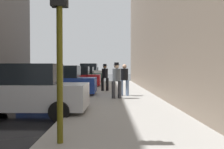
{
  "coord_description": "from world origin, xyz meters",
  "views": [
    {
      "loc": [
        5.49,
        -9.82,
        1.64
      ],
      "look_at": [
        5.64,
        6.32,
        1.24
      ],
      "focal_mm": 40.0,
      "sensor_mm": 36.0,
      "label": 1
    }
  ],
  "objects": [
    {
      "name": "pedestrian_in_jeans",
      "position": [
        6.29,
        3.68,
        1.1
      ],
      "size": [
        0.52,
        0.46,
        1.71
      ],
      "color": "#728CB2",
      "rests_on": "sidewalk"
    },
    {
      "name": "parked_dark_green_sedan",
      "position": [
        2.65,
        16.34,
        0.85
      ],
      "size": [
        4.25,
        2.15,
        1.79
      ],
      "color": "#193828",
      "rests_on": "ground_plane"
    },
    {
      "name": "parked_white_van",
      "position": [
        2.65,
        22.35,
        1.03
      ],
      "size": [
        4.66,
        2.18,
        2.25
      ],
      "color": "silver",
      "rests_on": "ground_plane"
    },
    {
      "name": "pedestrian_with_beanie",
      "position": [
        5.83,
        2.49,
        1.14
      ],
      "size": [
        0.53,
        0.49,
        1.78
      ],
      "color": "#333338",
      "rests_on": "sidewalk"
    },
    {
      "name": "parked_silver_sedan",
      "position": [
        2.65,
        -1.28,
        0.85
      ],
      "size": [
        4.24,
        2.13,
        1.79
      ],
      "color": "#B7BABF",
      "rests_on": "ground_plane"
    },
    {
      "name": "pedestrian_with_fedora",
      "position": [
        5.17,
        6.65,
        1.14
      ],
      "size": [
        0.52,
        0.45,
        1.78
      ],
      "color": "black",
      "rests_on": "sidewalk"
    },
    {
      "name": "parked_gray_coupe",
      "position": [
        2.65,
        28.14,
        0.85
      ],
      "size": [
        4.23,
        2.11,
        1.79
      ],
      "color": "slate",
      "rests_on": "ground_plane"
    },
    {
      "name": "traffic_light",
      "position": [
        4.5,
        -4.87,
        2.76
      ],
      "size": [
        0.32,
        0.32,
        3.6
      ],
      "color": "#514C0F",
      "rests_on": "sidewalk"
    },
    {
      "name": "fire_hydrant",
      "position": [
        4.45,
        7.28,
        0.5
      ],
      "size": [
        0.42,
        0.22,
        0.7
      ],
      "color": "red",
      "rests_on": "sidewalk"
    },
    {
      "name": "parked_red_hatchback",
      "position": [
        2.65,
        10.9,
        0.85
      ],
      "size": [
        4.2,
        2.06,
        1.79
      ],
      "color": "#B2191E",
      "rests_on": "ground_plane"
    },
    {
      "name": "sidewalk",
      "position": [
        6.0,
        0.0,
        0.07
      ],
      "size": [
        4.0,
        40.0,
        0.15
      ],
      "primitive_type": "cube",
      "color": "gray",
      "rests_on": "ground_plane"
    },
    {
      "name": "parked_blue_sedan",
      "position": [
        2.65,
        4.31,
        0.85
      ],
      "size": [
        4.23,
        2.12,
        1.79
      ],
      "color": "navy",
      "rests_on": "ground_plane"
    }
  ]
}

